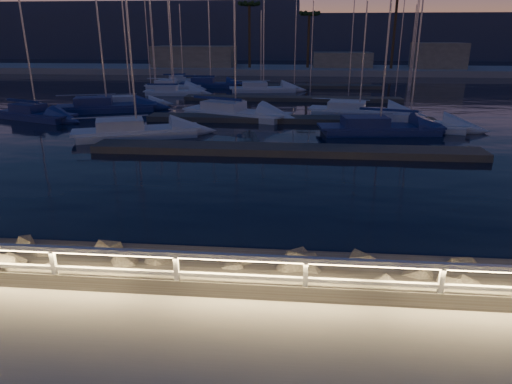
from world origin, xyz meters
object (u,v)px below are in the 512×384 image
sailboat_b (134,131)px  sailboat_c (377,127)px  guard_rail (259,267)px  sailboat_l (357,110)px  sailboat_h (406,123)px  sailboat_e (129,103)px  sailboat_g (233,112)px  sailboat_n (209,84)px  sailboat_j (173,91)px  sailboat_i (171,86)px  sailboat_a (35,114)px  sailboat_f (104,106)px  sailboat_k (262,88)px  sailboat_m (182,80)px

sailboat_b → sailboat_c: (16.02, 2.74, -0.02)m
guard_rail → sailboat_l: size_ratio=3.14×
sailboat_h → sailboat_e: bearing=177.4°
sailboat_e → sailboat_g: sailboat_g is taller
sailboat_n → sailboat_h: bearing=-53.4°
sailboat_j → guard_rail: bearing=-76.8°
sailboat_g → sailboat_i: (-10.35, 18.98, -0.04)m
guard_rail → sailboat_j: size_ratio=3.95×
guard_rail → sailboat_h: size_ratio=3.25×
sailboat_l → sailboat_n: bearing=141.1°
guard_rail → sailboat_l: (5.60, 29.53, -0.96)m
sailboat_i → sailboat_j: (1.56, -5.10, -0.03)m
guard_rail → sailboat_b: (-9.92, 19.34, -0.92)m
sailboat_a → sailboat_h: (28.65, -1.07, -0.03)m
sailboat_j → sailboat_l: bearing=-36.7°
sailboat_j → sailboat_l: size_ratio=0.79×
sailboat_b → sailboat_e: (-5.05, 12.93, -0.06)m
guard_rail → sailboat_h: bearing=70.6°
sailboat_f → sailboat_k: size_ratio=1.07×
sailboat_e → sailboat_m: (-0.67, 22.66, 0.00)m
sailboat_i → sailboat_n: size_ratio=0.86×
sailboat_b → sailboat_c: size_ratio=0.98×
sailboat_m → sailboat_g: bearing=-92.7°
sailboat_a → sailboat_m: (4.47, 29.65, -0.04)m
sailboat_m → sailboat_n: sailboat_n is taller
guard_rail → sailboat_e: bearing=114.9°
sailboat_m → sailboat_n: (4.88, -5.24, 0.04)m
sailboat_k → sailboat_n: bearing=138.6°
sailboat_b → sailboat_j: bearing=76.6°
guard_rail → sailboat_c: bearing=74.6°
guard_rail → sailboat_i: bearing=107.7°
sailboat_c → sailboat_j: sailboat_c is taller
sailboat_m → sailboat_c: bearing=-81.3°
sailboat_h → sailboat_m: 39.09m
sailboat_g → sailboat_c: bearing=-3.9°
sailboat_m → sailboat_b: bearing=-105.7°
sailboat_j → sailboat_g: bearing=-62.3°
sailboat_b → sailboat_i: sailboat_b is taller
sailboat_k → sailboat_f: bearing=-138.1°
sailboat_e → sailboat_c: bearing=-45.5°
guard_rail → sailboat_a: size_ratio=3.62×
sailboat_m → sailboat_j: bearing=-105.0°
sailboat_m → guard_rail: bearing=-98.9°
sailboat_e → sailboat_n: sailboat_n is taller
sailboat_a → sailboat_g: bearing=29.0°
sailboat_g → sailboat_e: bearing=178.6°
sailboat_n → sailboat_i: bearing=-142.4°
sailboat_a → sailboat_l: (25.72, 4.25, -0.02)m
sailboat_m → sailboat_i: bearing=-109.5°
sailboat_b → sailboat_h: (18.45, 4.88, -0.05)m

